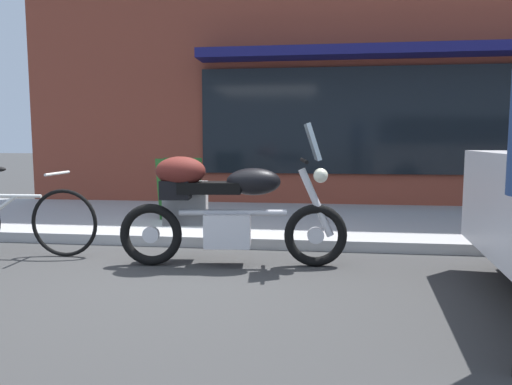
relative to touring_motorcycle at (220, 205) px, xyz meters
name	(u,v)px	position (x,y,z in m)	size (l,w,h in m)	color
ground_plane	(171,277)	(-0.35, -0.46, -0.60)	(80.00, 80.00, 0.00)	#353535
touring_motorcycle	(220,205)	(0.00, 0.00, 0.00)	(2.21, 0.62, 1.38)	black
parked_bicycle	(15,219)	(-2.22, 0.10, -0.21)	(1.78, 0.48, 0.95)	black
sandwich_board_sign	(180,189)	(-0.95, 1.86, -0.05)	(0.55, 0.40, 0.85)	#1E511E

